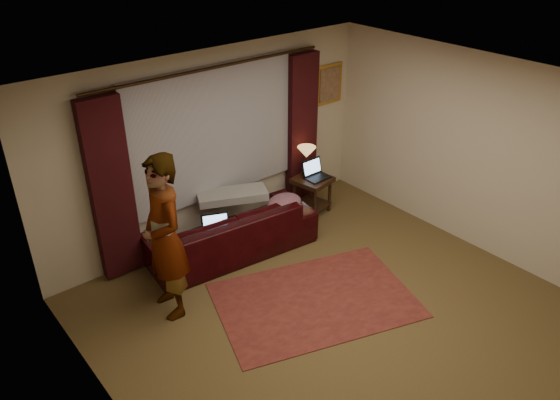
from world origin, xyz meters
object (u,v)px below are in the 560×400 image
at_px(sofa, 230,223).
at_px(laptop_table, 318,170).
at_px(laptop_sofa, 217,228).
at_px(tiffany_lamp, 306,161).
at_px(person, 164,238).
at_px(end_table, 312,195).

xyz_separation_m(sofa, laptop_table, (1.62, 0.06, 0.25)).
height_order(laptop_sofa, tiffany_lamp, tiffany_lamp).
bearing_deg(laptop_table, laptop_sofa, -173.95).
bearing_deg(person, sofa, 119.89).
distance_m(end_table, tiffany_lamp, 0.53).
relative_size(tiffany_lamp, person, 0.23).
bearing_deg(end_table, sofa, -176.18).
bearing_deg(tiffany_lamp, sofa, -170.46).
bearing_deg(person, end_table, 109.27).
height_order(sofa, laptop_table, sofa).
bearing_deg(sofa, person, 29.69).
bearing_deg(tiffany_lamp, end_table, -94.78).
bearing_deg(laptop_table, tiffany_lamp, 101.73).
bearing_deg(laptop_table, sofa, -178.72).
xyz_separation_m(sofa, laptop_sofa, (-0.33, -0.18, 0.13)).
xyz_separation_m(sofa, end_table, (1.56, 0.10, -0.17)).
bearing_deg(person, tiffany_lamp, 112.31).
bearing_deg(laptop_sofa, tiffany_lamp, 36.89).
relative_size(sofa, laptop_sofa, 5.96).
relative_size(end_table, tiffany_lamp, 1.29).
height_order(end_table, tiffany_lamp, tiffany_lamp).
xyz_separation_m(laptop_sofa, tiffany_lamp, (1.90, 0.44, 0.21)).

